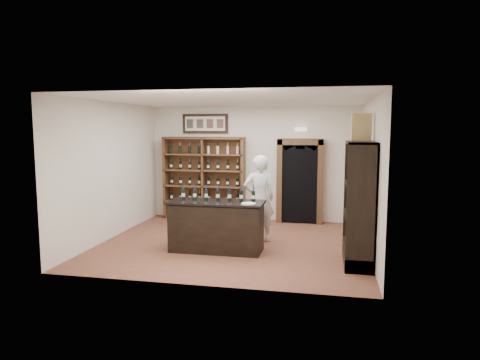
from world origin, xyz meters
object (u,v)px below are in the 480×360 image
wine_shelf (204,178)px  counter_bottle_0 (183,194)px  shopkeeper (259,199)px  wine_crate (361,127)px  tasting_counter (217,226)px  side_cabinet (360,223)px

wine_shelf → counter_bottle_0: 2.85m
wine_shelf → shopkeeper: bearing=-48.5°
wine_shelf → shopkeeper: size_ratio=1.18×
wine_shelf → wine_crate: bearing=-36.6°
counter_bottle_0 → wine_shelf: bearing=97.7°
wine_shelf → shopkeeper: (1.81, -2.05, -0.17)m
tasting_counter → side_cabinet: bearing=-6.3°
tasting_counter → shopkeeper: (0.71, 0.88, 0.44)m
wine_crate → side_cabinet: bearing=-91.1°
wine_shelf → tasting_counter: bearing=-69.4°
wine_shelf → counter_bottle_0: (0.38, -2.83, 0.01)m
side_cabinet → wine_crate: 1.74m
wine_shelf → wine_crate: 4.94m
wine_shelf → side_cabinet: (3.82, -3.23, -0.35)m
counter_bottle_0 → side_cabinet: side_cabinet is taller
wine_shelf → tasting_counter: 3.19m
wine_crate → counter_bottle_0: bearing=177.9°
tasting_counter → side_cabinet: 2.75m
counter_bottle_0 → shopkeeper: size_ratio=0.16×
wine_shelf → shopkeeper: 2.74m
shopkeeper → wine_crate: size_ratio=3.74×
counter_bottle_0 → wine_crate: wine_crate is taller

